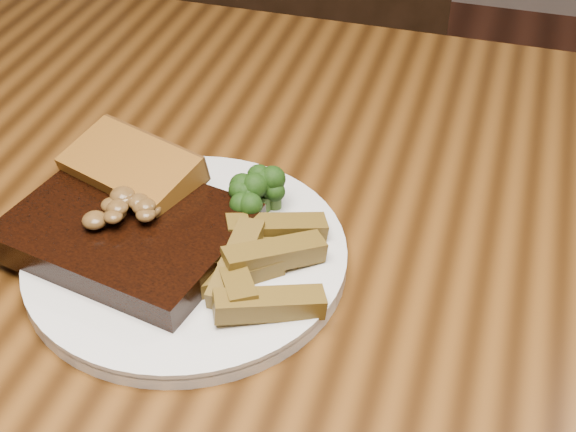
# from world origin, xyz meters

# --- Properties ---
(dining_table) EXTENTS (1.60, 0.90, 0.75)m
(dining_table) POSITION_xyz_m (0.00, 0.00, 0.66)
(dining_table) COLOR #543010
(dining_table) RESTS_ON ground
(chair_far) EXTENTS (0.57, 0.57, 0.96)m
(chair_far) POSITION_xyz_m (-0.19, 0.65, 0.53)
(chair_far) COLOR black
(chair_far) RESTS_ON ground
(plate) EXTENTS (0.29, 0.29, 0.01)m
(plate) POSITION_xyz_m (-0.07, -0.03, 0.76)
(plate) COLOR silver
(plate) RESTS_ON dining_table
(steak) EXTENTS (0.21, 0.18, 0.03)m
(steak) POSITION_xyz_m (-0.12, -0.04, 0.78)
(steak) COLOR black
(steak) RESTS_ON plate
(steak_bone) EXTENTS (0.13, 0.04, 0.02)m
(steak_bone) POSITION_xyz_m (-0.12, -0.10, 0.77)
(steak_bone) COLOR beige
(steak_bone) RESTS_ON plate
(mushroom_pile) EXTENTS (0.06, 0.06, 0.03)m
(mushroom_pile) POSITION_xyz_m (-0.12, -0.04, 0.80)
(mushroom_pile) COLOR brown
(mushroom_pile) RESTS_ON steak
(garlic_bread) EXTENTS (0.13, 0.10, 0.03)m
(garlic_bread) POSITION_xyz_m (-0.14, 0.02, 0.77)
(garlic_bread) COLOR brown
(garlic_bread) RESTS_ON plate
(potato_wedges) EXTENTS (0.11, 0.11, 0.02)m
(potato_wedges) POSITION_xyz_m (0.00, -0.05, 0.77)
(potato_wedges) COLOR brown
(potato_wedges) RESTS_ON plate
(broccoli_cluster) EXTENTS (0.07, 0.07, 0.04)m
(broccoli_cluster) POSITION_xyz_m (-0.03, 0.03, 0.78)
(broccoli_cluster) COLOR #18350C
(broccoli_cluster) RESTS_ON plate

